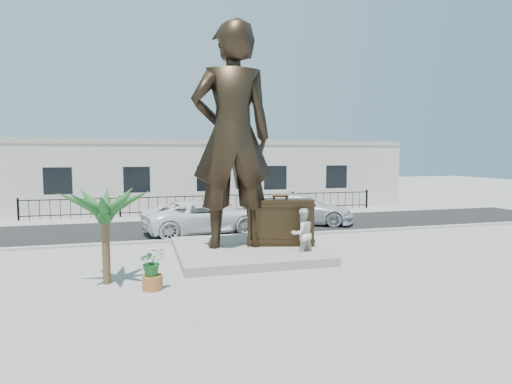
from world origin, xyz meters
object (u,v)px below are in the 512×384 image
tourist (302,234)px  statue (232,136)px  car_white (203,217)px  suitcase (280,222)px

tourist → statue: bearing=-41.4°
tourist → car_white: (-2.70, 5.94, -0.12)m
tourist → car_white: tourist is taller
statue → suitcase: statue is taller
suitcase → tourist: (0.43, -1.19, -0.26)m
car_white → statue: bearing=174.2°
statue → tourist: statue is taller
statue → car_white: 5.83m
suitcase → car_white: (-2.27, 4.76, -0.38)m
statue → car_white: (-0.45, 4.54, -3.62)m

